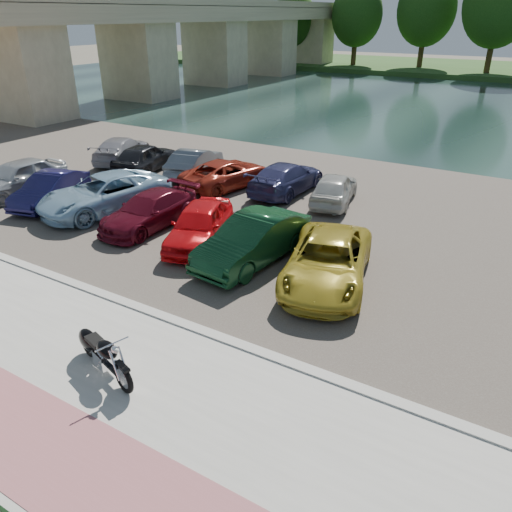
{
  "coord_description": "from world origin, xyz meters",
  "views": [
    {
      "loc": [
        6.43,
        -6.2,
        7.27
      ],
      "look_at": [
        -0.1,
        4.61,
        1.1
      ],
      "focal_mm": 35.0,
      "sensor_mm": 36.0,
      "label": 1
    }
  ],
  "objects_px": {
    "motorcycle": "(100,351)",
    "car_0": "(18,177)",
    "car_2": "(104,194)",
    "car_1": "(50,189)"
  },
  "relations": [
    {
      "from": "car_0",
      "to": "motorcycle",
      "type": "bearing_deg",
      "value": -28.61
    },
    {
      "from": "car_2",
      "to": "motorcycle",
      "type": "bearing_deg",
      "value": -30.46
    },
    {
      "from": "motorcycle",
      "to": "car_0",
      "type": "bearing_deg",
      "value": 167.54
    },
    {
      "from": "motorcycle",
      "to": "car_1",
      "type": "height_order",
      "value": "car_1"
    },
    {
      "from": "motorcycle",
      "to": "car_2",
      "type": "bearing_deg",
      "value": 152.3
    },
    {
      "from": "motorcycle",
      "to": "car_0",
      "type": "relative_size",
      "value": 0.51
    },
    {
      "from": "car_0",
      "to": "car_1",
      "type": "xyz_separation_m",
      "value": [
        2.3,
        -0.17,
        -0.11
      ]
    },
    {
      "from": "car_1",
      "to": "car_2",
      "type": "distance_m",
      "value": 2.62
    },
    {
      "from": "car_0",
      "to": "car_2",
      "type": "xyz_separation_m",
      "value": [
        4.84,
        0.43,
        -0.02
      ]
    },
    {
      "from": "motorcycle",
      "to": "car_1",
      "type": "bearing_deg",
      "value": 162.92
    }
  ]
}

